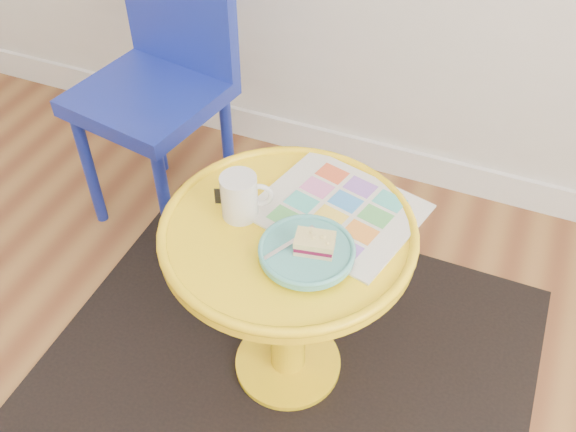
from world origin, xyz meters
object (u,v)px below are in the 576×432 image
at_px(side_table, 288,274).
at_px(mug, 240,195).
at_px(plate, 307,252).
at_px(newspaper, 338,210).
at_px(chair, 162,70).

height_order(side_table, mug, mug).
relative_size(side_table, plate, 2.83).
xyz_separation_m(side_table, newspaper, (0.08, 0.10, 0.16)).
bearing_deg(chair, mug, -34.45).
relative_size(chair, newspaper, 2.63).
bearing_deg(mug, chair, 114.56).
height_order(chair, plate, chair).
distance_m(mug, plate, 0.20).
bearing_deg(newspaper, plate, -80.16).
bearing_deg(plate, newspaper, 85.39).
bearing_deg(chair, newspaper, -19.79).
height_order(mug, plate, mug).
bearing_deg(side_table, plate, -42.98).
bearing_deg(newspaper, side_table, -116.12).
distance_m(side_table, newspaper, 0.20).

